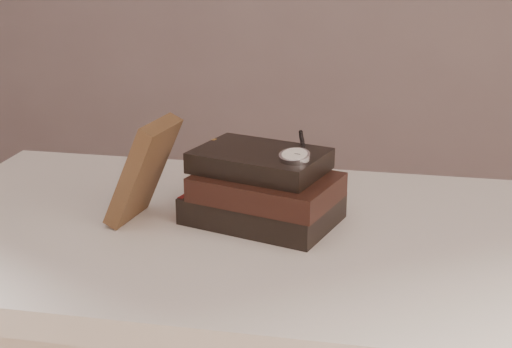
# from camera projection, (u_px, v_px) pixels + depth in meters

# --- Properties ---
(table) EXTENTS (1.00, 0.60, 0.75)m
(table) POSITION_uv_depth(u_px,v_px,m) (232.00, 280.00, 1.14)
(table) COLOR silver
(table) RESTS_ON ground
(book_stack) EXTENTS (0.25, 0.21, 0.11)m
(book_stack) POSITION_uv_depth(u_px,v_px,m) (263.00, 190.00, 1.11)
(book_stack) COLOR black
(book_stack) RESTS_ON table
(journal) EXTENTS (0.10, 0.11, 0.16)m
(journal) POSITION_uv_depth(u_px,v_px,m) (143.00, 171.00, 1.11)
(journal) COLOR #3D2717
(journal) RESTS_ON table
(pocket_watch) EXTENTS (0.06, 0.15, 0.02)m
(pocket_watch) POSITION_uv_depth(u_px,v_px,m) (295.00, 154.00, 1.06)
(pocket_watch) COLOR silver
(pocket_watch) RESTS_ON book_stack
(eyeglasses) EXTENTS (0.12, 0.13, 0.04)m
(eyeglasses) POSITION_uv_depth(u_px,v_px,m) (242.00, 162.00, 1.21)
(eyeglasses) COLOR silver
(eyeglasses) RESTS_ON book_stack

